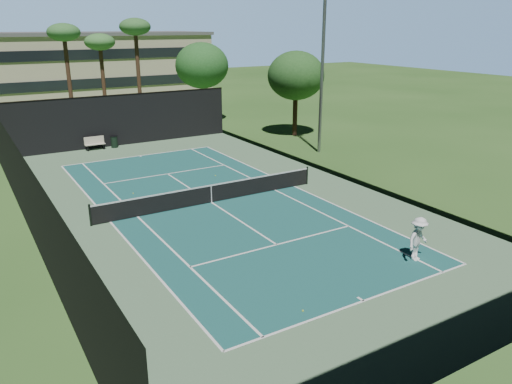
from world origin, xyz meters
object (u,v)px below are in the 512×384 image
tennis_ball_a (303,311)px  trash_bin (114,142)px  player (418,239)px  tennis_ball_c (215,176)px  tennis_ball_b (177,191)px  park_bench (95,143)px  tennis_ball_d (133,193)px  tennis_net (211,193)px

tennis_ball_a → trash_bin: bearing=87.1°
player → tennis_ball_c: size_ratio=26.05×
player → tennis_ball_b: 14.27m
player → park_bench: bearing=91.8°
tennis_ball_a → park_bench: bearing=90.2°
tennis_ball_a → park_bench: (-0.12, 26.85, 0.51)m
park_bench → player: bearing=-76.2°
tennis_ball_d → park_bench: size_ratio=0.04×
tennis_ball_a → tennis_ball_c: 16.37m
park_bench → tennis_ball_c: bearing=-66.9°
tennis_net → tennis_ball_b: size_ratio=222.80×
tennis_ball_c → tennis_net: bearing=-119.0°
tennis_net → player: player is taller
tennis_net → trash_bin: tennis_net is taller
tennis_ball_b → park_bench: 12.81m
tennis_ball_a → tennis_ball_c: bearing=73.6°
tennis_net → trash_bin: (-0.81, 15.48, -0.08)m
tennis_ball_b → player: bearing=-69.8°
trash_bin → player: bearing=-79.3°
player → tennis_ball_b: bearing=98.3°
tennis_ball_a → tennis_ball_d: size_ratio=1.06×
tennis_net → park_bench: (-2.30, 15.53, -0.01)m
tennis_ball_b → tennis_ball_d: (-2.33, 0.84, 0.00)m
tennis_ball_b → park_bench: bearing=96.6°
tennis_ball_d → park_bench: park_bench is taller
player → tennis_ball_c: (-1.66, 14.94, -0.89)m
tennis_ball_b → trash_bin: size_ratio=0.06×
tennis_ball_c → tennis_ball_d: bearing=-172.5°
tennis_ball_c → trash_bin: size_ratio=0.08×
park_bench → tennis_ball_a: bearing=-89.8°
player → tennis_ball_c: 15.06m
tennis_ball_d → park_bench: 11.92m
player → park_bench: size_ratio=1.23×
player → tennis_ball_d: 15.98m
tennis_ball_c → park_bench: 12.12m
tennis_ball_b → tennis_ball_c: 3.63m
park_bench → trash_bin: park_bench is taller
tennis_net → tennis_ball_c: size_ratio=181.81×
tennis_ball_c → trash_bin: (-3.25, 11.09, 0.44)m
tennis_net → tennis_ball_a: bearing=-100.9°
tennis_ball_c → tennis_ball_b: bearing=-154.2°
tennis_ball_a → park_bench: 26.85m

